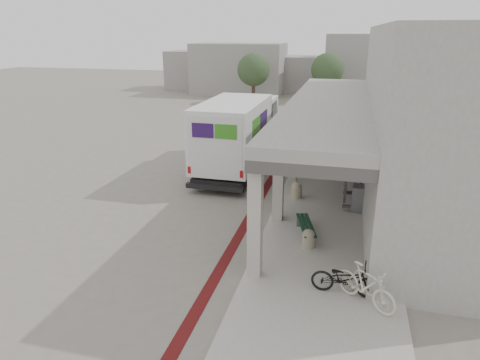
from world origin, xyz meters
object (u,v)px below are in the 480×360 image
(bicycle_black, at_px, (345,279))
(fedex_truck, at_px, (239,132))
(bench, at_px, (306,228))
(bicycle_cream, at_px, (366,286))
(utility_cabinet, at_px, (358,198))

(bicycle_black, bearing_deg, fedex_truck, 31.22)
(bench, bearing_deg, bicycle_cream, -77.14)
(bicycle_black, xyz_separation_m, bicycle_cream, (0.52, -0.33, 0.08))
(bench, xyz_separation_m, bicycle_cream, (1.88, -3.51, 0.23))
(utility_cabinet, bearing_deg, bicycle_black, -90.34)
(fedex_truck, relative_size, bicycle_black, 4.77)
(bench, relative_size, bicycle_cream, 1.06)
(utility_cabinet, bearing_deg, fedex_truck, 146.09)
(fedex_truck, distance_m, bicycle_cream, 12.42)
(bench, xyz_separation_m, bicycle_black, (1.37, -3.18, 0.15))
(bench, bearing_deg, bicycle_black, -82.13)
(bench, distance_m, bicycle_cream, 3.99)
(utility_cabinet, height_order, bicycle_cream, bicycle_cream)
(fedex_truck, bearing_deg, utility_cabinet, -36.73)
(fedex_truck, bearing_deg, bicycle_black, -61.38)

